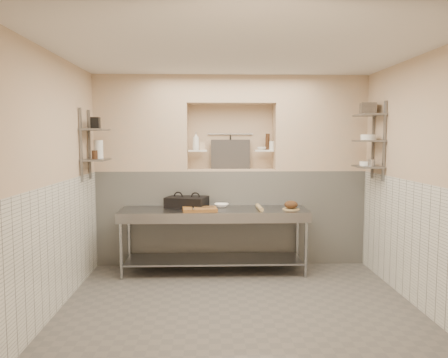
{
  "coord_description": "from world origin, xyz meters",
  "views": [
    {
      "loc": [
        -0.32,
        -4.83,
        1.89
      ],
      "look_at": [
        -0.13,
        0.9,
        1.35
      ],
      "focal_mm": 35.0,
      "sensor_mm": 36.0,
      "label": 1
    }
  ],
  "objects_px": {
    "bread_loaf": "(291,205)",
    "panini_press": "(187,202)",
    "cutting_board": "(200,209)",
    "rolling_pin": "(259,208)",
    "bowl_alcove": "(262,148)",
    "mixing_bowl": "(221,205)",
    "jug_left": "(99,149)",
    "prep_table": "(214,227)",
    "bottle_soap": "(196,141)"
  },
  "relations": [
    {
      "from": "mixing_bowl",
      "to": "prep_table",
      "type": "bearing_deg",
      "value": -121.77
    },
    {
      "from": "panini_press",
      "to": "cutting_board",
      "type": "distance_m",
      "value": 0.38
    },
    {
      "from": "rolling_pin",
      "to": "bowl_alcove",
      "type": "bearing_deg",
      "value": 81.07
    },
    {
      "from": "panini_press",
      "to": "bottle_soap",
      "type": "height_order",
      "value": "bottle_soap"
    },
    {
      "from": "prep_table",
      "to": "jug_left",
      "type": "distance_m",
      "value": 1.92
    },
    {
      "from": "rolling_pin",
      "to": "panini_press",
      "type": "bearing_deg",
      "value": 166.04
    },
    {
      "from": "mixing_bowl",
      "to": "cutting_board",
      "type": "bearing_deg",
      "value": -135.13
    },
    {
      "from": "mixing_bowl",
      "to": "bread_loaf",
      "type": "relative_size",
      "value": 1.13
    },
    {
      "from": "cutting_board",
      "to": "jug_left",
      "type": "height_order",
      "value": "jug_left"
    },
    {
      "from": "cutting_board",
      "to": "bottle_soap",
      "type": "relative_size",
      "value": 1.71
    },
    {
      "from": "bread_loaf",
      "to": "bottle_soap",
      "type": "bearing_deg",
      "value": 155.24
    },
    {
      "from": "prep_table",
      "to": "mixing_bowl",
      "type": "relative_size",
      "value": 12.4
    },
    {
      "from": "panini_press",
      "to": "cutting_board",
      "type": "relative_size",
      "value": 1.4
    },
    {
      "from": "prep_table",
      "to": "mixing_bowl",
      "type": "distance_m",
      "value": 0.35
    },
    {
      "from": "rolling_pin",
      "to": "jug_left",
      "type": "distance_m",
      "value": 2.35
    },
    {
      "from": "cutting_board",
      "to": "bowl_alcove",
      "type": "distance_m",
      "value": 1.4
    },
    {
      "from": "bread_loaf",
      "to": "bowl_alcove",
      "type": "distance_m",
      "value": 1.04
    },
    {
      "from": "mixing_bowl",
      "to": "bowl_alcove",
      "type": "height_order",
      "value": "bowl_alcove"
    },
    {
      "from": "rolling_pin",
      "to": "mixing_bowl",
      "type": "bearing_deg",
      "value": 155.86
    },
    {
      "from": "panini_press",
      "to": "bread_loaf",
      "type": "relative_size",
      "value": 3.49
    },
    {
      "from": "rolling_pin",
      "to": "jug_left",
      "type": "bearing_deg",
      "value": 178.32
    },
    {
      "from": "mixing_bowl",
      "to": "rolling_pin",
      "type": "xyz_separation_m",
      "value": [
        0.52,
        -0.23,
        0.0
      ]
    },
    {
      "from": "cutting_board",
      "to": "jug_left",
      "type": "distance_m",
      "value": 1.61
    },
    {
      "from": "bowl_alcove",
      "to": "prep_table",
      "type": "bearing_deg",
      "value": -142.85
    },
    {
      "from": "prep_table",
      "to": "bowl_alcove",
      "type": "relative_size",
      "value": 18.95
    },
    {
      "from": "bread_loaf",
      "to": "panini_press",
      "type": "bearing_deg",
      "value": 169.77
    },
    {
      "from": "bowl_alcove",
      "to": "cutting_board",
      "type": "bearing_deg",
      "value": -143.78
    },
    {
      "from": "bowl_alcove",
      "to": "jug_left",
      "type": "distance_m",
      "value": 2.36
    },
    {
      "from": "cutting_board",
      "to": "mixing_bowl",
      "type": "bearing_deg",
      "value": 44.87
    },
    {
      "from": "prep_table",
      "to": "jug_left",
      "type": "relative_size",
      "value": 10.52
    },
    {
      "from": "bread_loaf",
      "to": "jug_left",
      "type": "bearing_deg",
      "value": 178.39
    },
    {
      "from": "bottle_soap",
      "to": "jug_left",
      "type": "xyz_separation_m",
      "value": [
        -1.31,
        -0.54,
        -0.11
      ]
    },
    {
      "from": "bread_loaf",
      "to": "bottle_soap",
      "type": "relative_size",
      "value": 0.69
    },
    {
      "from": "bowl_alcove",
      "to": "bread_loaf",
      "type": "bearing_deg",
      "value": -60.8
    },
    {
      "from": "bowl_alcove",
      "to": "rolling_pin",
      "type": "bearing_deg",
      "value": -98.93
    },
    {
      "from": "bottle_soap",
      "to": "mixing_bowl",
      "type": "bearing_deg",
      "value": -44.86
    },
    {
      "from": "mixing_bowl",
      "to": "bowl_alcove",
      "type": "relative_size",
      "value": 1.53
    },
    {
      "from": "bowl_alcove",
      "to": "jug_left",
      "type": "xyz_separation_m",
      "value": [
        -2.3,
        -0.54,
        0.0
      ]
    },
    {
      "from": "rolling_pin",
      "to": "bowl_alcove",
      "type": "distance_m",
      "value": 1.01
    },
    {
      "from": "mixing_bowl",
      "to": "bread_loaf",
      "type": "height_order",
      "value": "bread_loaf"
    },
    {
      "from": "jug_left",
      "to": "bread_loaf",
      "type": "bearing_deg",
      "value": -1.61
    },
    {
      "from": "cutting_board",
      "to": "jug_left",
      "type": "relative_size",
      "value": 1.87
    },
    {
      "from": "rolling_pin",
      "to": "cutting_board",
      "type": "bearing_deg",
      "value": -175.15
    },
    {
      "from": "panini_press",
      "to": "jug_left",
      "type": "height_order",
      "value": "jug_left"
    },
    {
      "from": "jug_left",
      "to": "prep_table",
      "type": "bearing_deg",
      "value": -0.43
    },
    {
      "from": "bread_loaf",
      "to": "jug_left",
      "type": "relative_size",
      "value": 0.75
    },
    {
      "from": "cutting_board",
      "to": "rolling_pin",
      "type": "relative_size",
      "value": 1.19
    },
    {
      "from": "bread_loaf",
      "to": "rolling_pin",
      "type": "bearing_deg",
      "value": 178.72
    },
    {
      "from": "prep_table",
      "to": "cutting_board",
      "type": "distance_m",
      "value": 0.36
    },
    {
      "from": "panini_press",
      "to": "jug_left",
      "type": "relative_size",
      "value": 2.61
    }
  ]
}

